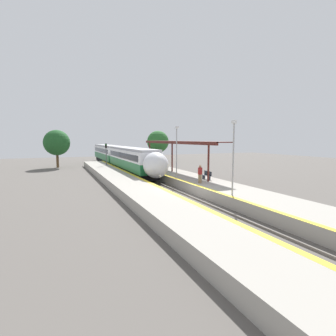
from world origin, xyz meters
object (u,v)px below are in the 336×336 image
object	(u,v)px
train	(119,156)
person_waiting	(200,174)
platform_bench	(207,175)
lamppost_near	(233,153)
lamppost_mid	(177,149)
railway_signal	(106,154)

from	to	relation	value
train	person_waiting	distance (m)	23.50
platform_bench	lamppost_near	distance (m)	8.33
person_waiting	lamppost_near	xyz separation A→B (m)	(-0.47, -5.69, 2.30)
lamppost_near	platform_bench	bearing A→B (deg)	72.45
train	platform_bench	distance (m)	22.04
train	platform_bench	bearing A→B (deg)	-78.11
person_waiting	platform_bench	bearing A→B (deg)	43.53
lamppost_near	lamppost_mid	world-z (taller)	same
railway_signal	lamppost_near	distance (m)	27.41
lamppost_near	lamppost_mid	bearing A→B (deg)	90.00
platform_bench	lamppost_near	xyz separation A→B (m)	(-2.37, -7.49, 2.76)
train	person_waiting	bearing A→B (deg)	-83.55
train	railway_signal	world-z (taller)	railway_signal
person_waiting	lamppost_mid	size ratio (longest dim) A/B	0.31
train	person_waiting	size ratio (longest dim) A/B	22.58
railway_signal	train	bearing A→B (deg)	38.99
train	lamppost_near	xyz separation A→B (m)	(2.17, -29.04, 1.88)
train	person_waiting	world-z (taller)	train
train	lamppost_mid	size ratio (longest dim) A/B	7.05
person_waiting	lamppost_mid	bearing A→B (deg)	96.15
person_waiting	lamppost_near	size ratio (longest dim) A/B	0.31
train	railway_signal	bearing A→B (deg)	-141.01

